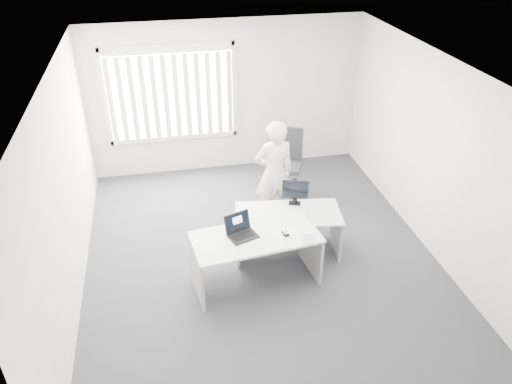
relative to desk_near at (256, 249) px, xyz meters
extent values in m
plane|color=#424147|center=(0.18, 0.46, -0.55)|extent=(6.00, 6.00, 0.00)
cube|color=silver|center=(0.18, 3.46, 0.85)|extent=(5.00, 0.02, 2.80)
cube|color=silver|center=(0.18, -2.54, 0.85)|extent=(5.00, 0.02, 2.80)
cube|color=silver|center=(-2.32, 0.46, 0.85)|extent=(0.02, 6.00, 2.80)
cube|color=silver|center=(2.68, 0.46, 0.85)|extent=(0.02, 6.00, 2.80)
cube|color=white|center=(0.18, 0.46, 2.25)|extent=(5.00, 6.00, 0.02)
cube|color=silver|center=(-0.82, 3.42, 1.00)|extent=(2.32, 0.06, 1.76)
cube|color=silver|center=(0.00, 0.00, 0.20)|extent=(1.74, 0.96, 0.03)
cube|color=#A3A3A5|center=(-0.80, -0.09, -0.18)|extent=(0.12, 0.72, 0.73)
cube|color=#A3A3A5|center=(0.80, 0.09, -0.18)|extent=(0.12, 0.72, 0.73)
cube|color=silver|center=(0.59, 0.56, 0.12)|extent=(1.58, 0.90, 0.03)
cube|color=#A3A3A5|center=(-0.13, 0.66, -0.22)|extent=(0.13, 0.64, 0.65)
cube|color=#A3A3A5|center=(1.31, 0.46, -0.22)|extent=(0.13, 0.64, 0.65)
cylinder|color=black|center=(1.02, 2.28, -0.50)|extent=(0.85, 0.85, 0.09)
cylinder|color=black|center=(1.02, 2.28, -0.30)|extent=(0.08, 0.08, 0.50)
cube|color=black|center=(1.02, 2.28, -0.05)|extent=(0.66, 0.66, 0.08)
cube|color=black|center=(1.12, 2.48, 0.29)|extent=(0.46, 0.25, 0.59)
imported|color=silver|center=(0.59, 1.42, 0.32)|extent=(0.67, 0.47, 1.74)
cube|color=white|center=(0.41, -0.01, 0.21)|extent=(0.34, 0.29, 0.00)
cube|color=white|center=(0.65, -0.21, 0.22)|extent=(0.21, 0.24, 0.01)
cube|color=black|center=(0.63, 0.36, 0.15)|extent=(0.42, 0.16, 0.02)
camera|label=1|loc=(-1.08, -5.17, 4.03)|focal=35.00mm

